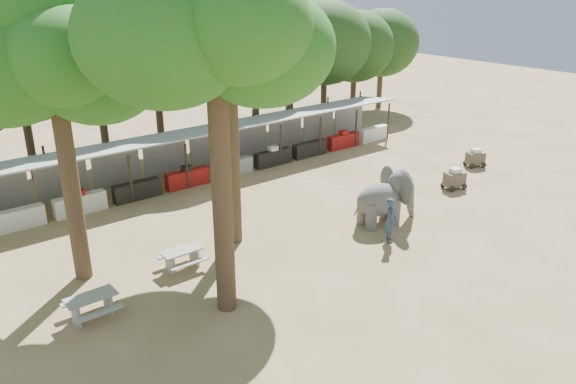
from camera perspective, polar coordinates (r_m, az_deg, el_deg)
ground at (r=21.36m, az=10.63°, el=-8.23°), size 100.00×100.00×0.00m
vendor_stalls at (r=30.86m, az=-8.84°, el=3.67°), size 28.00×2.99×2.80m
yard_tree_left at (r=19.86m, az=-23.55°, el=13.26°), size 7.10×6.90×11.02m
yard_tree_center at (r=16.33m, az=-8.31°, el=16.93°), size 7.10×6.90×12.04m
yard_tree_back at (r=21.35m, az=-6.75°, el=16.18°), size 7.10×6.90×11.36m
backdrop_trees at (r=34.39m, az=-13.70°, el=12.55°), size 46.46×5.95×8.33m
elephant at (r=25.09m, az=9.97°, el=-0.55°), size 3.21×2.38×2.39m
handler at (r=23.41m, az=10.35°, el=-2.83°), size 0.79×0.83×1.93m
picnic_table_near at (r=19.40m, az=-19.32°, el=-10.64°), size 1.60×1.44×0.80m
picnic_table_far at (r=21.55m, az=-10.71°, el=-6.44°), size 1.52×1.37×0.76m
cart_front at (r=30.12m, az=16.56°, el=1.31°), size 1.28×0.99×1.11m
cart_back at (r=34.03m, az=18.49°, el=3.31°), size 1.27×1.07×1.06m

